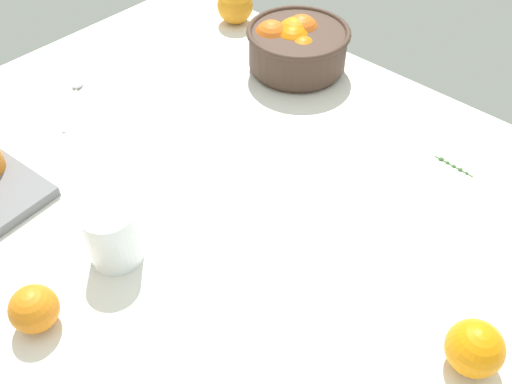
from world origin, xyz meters
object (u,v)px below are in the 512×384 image
(loose_orange_0, at_px, (235,6))
(loose_orange_1, at_px, (475,348))
(juice_glass, at_px, (113,238))
(loose_orange_2, at_px, (34,309))
(fruit_bowl, at_px, (296,46))
(spoon, at_px, (74,96))

(loose_orange_0, height_order, loose_orange_1, loose_orange_0)
(juice_glass, xyz_separation_m, loose_orange_0, (-0.37, 0.64, 0.00))
(juice_glass, height_order, loose_orange_2, juice_glass)
(fruit_bowl, bearing_deg, loose_orange_2, -78.75)
(loose_orange_2, relative_size, spoon, 0.51)
(loose_orange_1, height_order, loose_orange_2, loose_orange_1)
(fruit_bowl, relative_size, juice_glass, 2.25)
(juice_glass, bearing_deg, spoon, 153.82)
(juice_glass, height_order, loose_orange_1, juice_glass)
(fruit_bowl, relative_size, loose_orange_2, 3.26)
(juice_glass, distance_m, spoon, 0.44)
(fruit_bowl, distance_m, spoon, 0.47)
(juice_glass, bearing_deg, loose_orange_1, 22.39)
(loose_orange_0, height_order, loose_orange_2, loose_orange_0)
(loose_orange_0, xyz_separation_m, loose_orange_2, (0.38, -0.79, -0.01))
(juice_glass, relative_size, spoon, 0.74)
(juice_glass, bearing_deg, fruit_bowl, 102.62)
(fruit_bowl, distance_m, juice_glass, 0.60)
(loose_orange_1, xyz_separation_m, loose_orange_2, (-0.47, -0.34, -0.00))
(loose_orange_0, bearing_deg, juice_glass, -60.20)
(spoon, bearing_deg, loose_orange_1, 0.27)
(loose_orange_0, bearing_deg, spoon, -93.44)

